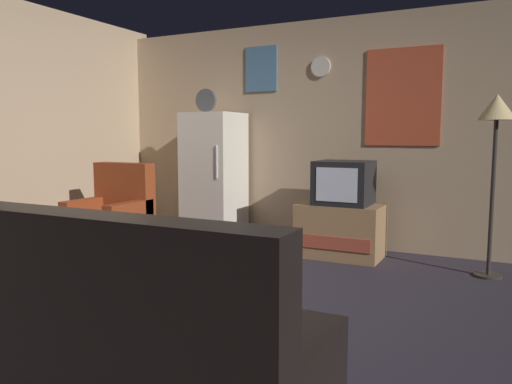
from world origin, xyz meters
TOP-DOWN VIEW (x-y plane):
  - ground_plane at (0.00, 0.00)m, footprint 12.00×12.00m
  - wall_with_art at (0.01, 2.45)m, footprint 5.20×0.12m
  - fridge at (-1.11, 2.04)m, footprint 0.60×0.62m
  - tv_stand at (0.47, 1.92)m, footprint 0.84×0.53m
  - crt_tv at (0.49, 1.92)m, footprint 0.54×0.51m
  - standing_lamp at (1.86, 1.80)m, footprint 0.32×0.32m
  - coffee_table at (-0.42, 0.13)m, footprint 0.72×0.72m
  - wine_glass at (-0.39, -0.03)m, footprint 0.05×0.05m
  - mug_ceramic_white at (-0.36, -0.01)m, footprint 0.08×0.08m
  - armchair at (-1.57, 0.81)m, footprint 0.68×0.68m
  - couch at (0.47, -1.22)m, footprint 1.70×0.80m

SIDE VIEW (x-z plane):
  - ground_plane at x=0.00m, z-range 0.00..0.00m
  - coffee_table at x=-0.42m, z-range 0.00..0.44m
  - tv_stand at x=0.47m, z-range 0.00..0.54m
  - couch at x=0.47m, z-range -0.15..0.77m
  - armchair at x=-1.57m, z-range -0.14..0.82m
  - mug_ceramic_white at x=-0.36m, z-range 0.44..0.53m
  - wine_glass at x=-0.39m, z-range 0.44..0.59m
  - fridge at x=-1.11m, z-range -0.13..1.64m
  - crt_tv at x=0.49m, z-range 0.55..0.99m
  - wall_with_art at x=0.01m, z-range 0.01..2.52m
  - standing_lamp at x=1.86m, z-range 0.56..2.15m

